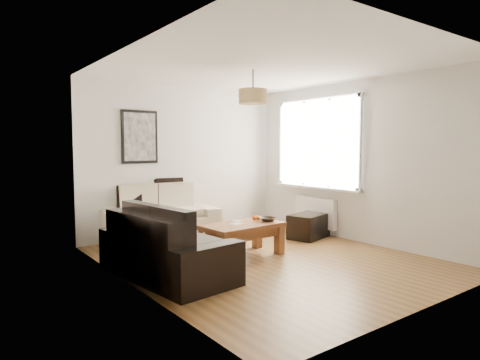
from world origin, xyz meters
TOP-DOWN VIEW (x-y plane):
  - floor at (0.00, 0.00)m, footprint 4.50×4.50m
  - ceiling at (0.00, 0.00)m, footprint 3.80×4.50m
  - wall_back at (0.00, 2.25)m, footprint 3.80×0.04m
  - wall_front at (0.00, -2.25)m, footprint 3.80×0.04m
  - wall_left at (-1.90, 0.00)m, footprint 0.04×4.50m
  - wall_right at (1.90, 0.00)m, footprint 0.04×4.50m
  - window_bay at (1.86, 0.80)m, footprint 0.14×1.90m
  - radiator at (1.82, 0.80)m, footprint 0.10×0.90m
  - poster at (-0.85, 2.22)m, footprint 0.62×0.04m
  - pendant_shade at (0.00, 0.30)m, footprint 0.40×0.40m
  - loveseat_cream at (-0.72, 1.78)m, footprint 1.87×1.20m
  - sofa_leather at (-1.43, 0.13)m, footprint 1.07×1.87m
  - coffee_table at (-0.17, 0.31)m, footprint 1.17×0.69m
  - ottoman at (1.45, 0.61)m, footprint 0.81×0.63m
  - cushion_left at (-1.14, 1.99)m, footprint 0.40×0.23m
  - cushion_right at (-0.43, 1.99)m, footprint 0.48×0.20m
  - fruit_bowl at (0.24, 0.25)m, footprint 0.23×0.23m
  - orange_a at (0.16, 0.39)m, footprint 0.07×0.07m
  - orange_b at (0.17, 0.38)m, footprint 0.07×0.07m
  - orange_c at (0.11, 0.40)m, footprint 0.08×0.08m
  - papers at (-0.24, 0.35)m, footprint 0.21×0.17m

SIDE VIEW (x-z plane):
  - floor at x=0.00m, z-range 0.00..0.00m
  - ottoman at x=1.45m, z-range 0.00..0.41m
  - coffee_table at x=-0.17m, z-range 0.00..0.46m
  - radiator at x=1.82m, z-range 0.12..0.64m
  - sofa_leather at x=-1.43m, z-range 0.00..0.77m
  - loveseat_cream at x=-0.72m, z-range 0.00..0.87m
  - papers at x=-0.24m, z-range 0.46..0.47m
  - fruit_bowl at x=0.24m, z-range 0.46..0.52m
  - orange_a at x=0.16m, z-range 0.47..0.54m
  - orange_b at x=0.17m, z-range 0.47..0.54m
  - orange_c at x=0.11m, z-range 0.47..0.54m
  - cushion_left at x=-1.14m, z-range 0.54..0.93m
  - cushion_right at x=-0.43m, z-range 0.54..1.01m
  - wall_back at x=0.00m, z-range 0.00..2.60m
  - wall_front at x=0.00m, z-range 0.00..2.60m
  - wall_left at x=-1.90m, z-range 0.00..2.60m
  - wall_right at x=1.90m, z-range 0.00..2.60m
  - window_bay at x=1.86m, z-range 0.80..2.40m
  - poster at x=-0.85m, z-range 1.26..2.13m
  - pendant_shade at x=0.00m, z-range 2.13..2.33m
  - ceiling at x=0.00m, z-range 2.60..2.60m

